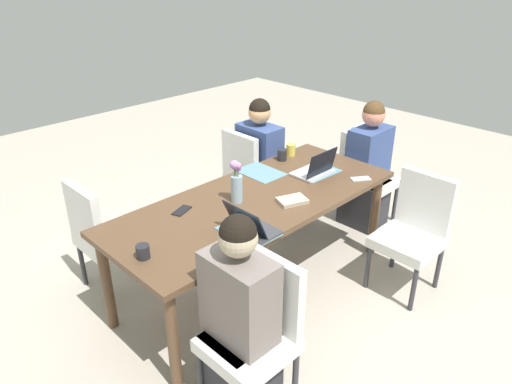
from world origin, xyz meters
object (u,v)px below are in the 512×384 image
(person_near_left_far, at_px, (240,324))
(laptop_near_left_far, at_px, (250,227))
(person_far_left_near, at_px, (259,169))
(chair_head_right_left_mid, at_px, (364,171))
(chair_far_right_near, at_px, (103,233))
(book_red_cover, at_px, (292,200))
(chair_far_left_near, at_px, (249,172))
(chair_near_right_mid, at_px, (414,228))
(coffee_mug_centre_left, at_px, (282,155))
(chair_near_left_far, at_px, (257,326))
(flower_vase, at_px, (236,182))
(laptop_head_right_left_mid, at_px, (315,170))
(coffee_mug_near_left, at_px, (143,252))
(phone_black, at_px, (182,211))
(coffee_mug_near_right, at_px, (291,150))
(person_head_right_left_mid, at_px, (367,172))
(dining_table, at_px, (256,208))
(phone_silver, at_px, (361,179))

(person_near_left_far, xyz_separation_m, laptop_near_left_far, (0.44, 0.37, 0.27))
(person_far_left_near, height_order, person_near_left_far, same)
(chair_head_right_left_mid, bearing_deg, chair_far_right_near, 163.01)
(laptop_near_left_far, xyz_separation_m, book_red_cover, (0.49, 0.09, -0.03))
(chair_far_left_near, bearing_deg, person_near_left_far, -135.43)
(chair_near_right_mid, height_order, coffee_mug_centre_left, chair_near_right_mid)
(chair_near_left_far, distance_m, chair_near_right_mid, 1.57)
(flower_vase, xyz_separation_m, laptop_head_right_left_mid, (0.75, -0.10, -0.11))
(flower_vase, height_order, coffee_mug_near_left, flower_vase)
(chair_far_right_near, distance_m, phone_black, 0.68)
(chair_near_left_far, relative_size, flower_vase, 2.84)
(person_near_left_far, height_order, coffee_mug_near_right, person_near_left_far)
(chair_near_left_far, xyz_separation_m, chair_far_right_near, (-0.11, 1.49, 0.00))
(person_near_left_far, height_order, phone_black, person_near_left_far)
(chair_near_left_far, relative_size, laptop_head_right_left_mid, 2.81)
(chair_far_right_near, relative_size, chair_near_right_mid, 1.00)
(phone_black, bearing_deg, coffee_mug_centre_left, -13.11)
(chair_head_right_left_mid, distance_m, chair_far_right_near, 2.41)
(person_far_left_near, bearing_deg, person_head_right_left_mid, -49.06)
(person_head_right_left_mid, relative_size, chair_near_right_mid, 1.33)
(coffee_mug_near_left, xyz_separation_m, coffee_mug_near_right, (1.78, 0.45, 0.01))
(dining_table, height_order, coffee_mug_near_right, coffee_mug_near_right)
(chair_far_left_near, relative_size, laptop_head_right_left_mid, 2.81)
(dining_table, xyz_separation_m, person_near_left_far, (-0.79, -0.67, -0.15))
(laptop_near_left_far, bearing_deg, phone_silver, -1.64)
(chair_far_right_near, height_order, phone_black, chair_far_right_near)
(chair_near_left_far, height_order, laptop_head_right_left_mid, laptop_head_right_left_mid)
(person_near_left_far, bearing_deg, coffee_mug_centre_left, 35.28)
(dining_table, relative_size, person_head_right_left_mid, 1.86)
(chair_head_right_left_mid, relative_size, phone_black, 6.00)
(chair_near_right_mid, relative_size, coffee_mug_near_left, 10.97)
(dining_table, distance_m, laptop_head_right_left_mid, 0.63)
(chair_near_right_mid, height_order, coffee_mug_near_left, chair_near_right_mid)
(dining_table, bearing_deg, person_near_left_far, -139.60)
(chair_far_left_near, distance_m, chair_head_right_left_mid, 1.08)
(person_head_right_left_mid, distance_m, flower_vase, 1.60)
(dining_table, relative_size, person_far_left_near, 1.86)
(chair_far_right_near, xyz_separation_m, flower_vase, (0.70, -0.70, 0.41))
(person_far_left_near, height_order, chair_head_right_left_mid, person_far_left_near)
(coffee_mug_near_left, bearing_deg, laptop_near_left_far, -20.22)
(chair_far_left_near, xyz_separation_m, phone_silver, (0.11, -1.13, 0.26))
(chair_head_right_left_mid, relative_size, coffee_mug_near_right, 8.88)
(phone_black, bearing_deg, coffee_mug_near_right, -12.83)
(chair_head_right_left_mid, relative_size, flower_vase, 2.84)
(chair_far_left_near, bearing_deg, laptop_head_right_left_mid, -94.85)
(person_near_left_far, relative_size, coffee_mug_centre_left, 12.41)
(laptop_head_right_left_mid, xyz_separation_m, coffee_mug_near_right, (0.17, 0.41, 0.01))
(person_head_right_left_mid, distance_m, laptop_head_right_left_mid, 0.84)
(person_near_left_far, bearing_deg, dining_table, 40.40)
(chair_far_left_near, xyz_separation_m, coffee_mug_centre_left, (-0.03, -0.44, 0.31))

